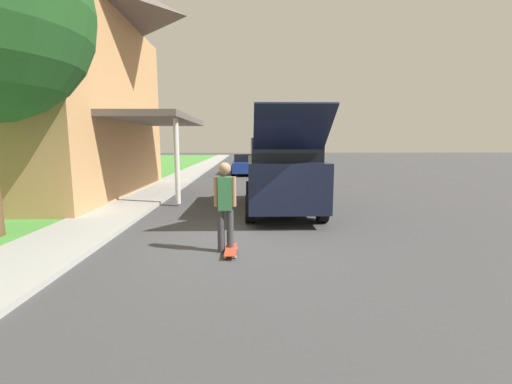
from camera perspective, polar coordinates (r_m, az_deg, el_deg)
ground_plane at (r=7.23m, az=-2.81°, el=-8.10°), size 120.00×120.00×0.00m
lawn at (r=15.44m, az=-33.35°, el=-0.51°), size 10.00×80.00×0.08m
sidewalk at (r=13.62m, az=-17.46°, el=-0.47°), size 1.80×80.00×0.10m
house at (r=15.97m, az=-35.78°, el=17.62°), size 11.13×9.66×9.55m
suv_parked at (r=10.16m, az=4.17°, el=3.39°), size 2.09×5.60×2.83m
car_down_street at (r=22.13m, az=-1.49°, el=4.69°), size 1.92×4.41×1.31m
skateboarder at (r=6.32m, az=-5.16°, el=-1.86°), size 0.41×0.22×1.68m
skateboard at (r=6.38m, az=-4.21°, el=-9.60°), size 0.22×0.77×0.10m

